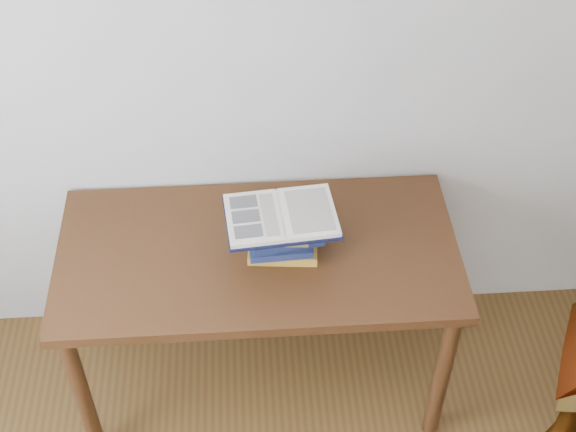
{
  "coord_description": "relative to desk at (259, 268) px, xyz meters",
  "views": [
    {
      "loc": [
        0.06,
        -0.55,
        2.81
      ],
      "look_at": [
        0.19,
        1.3,
        0.99
      ],
      "focal_mm": 50.0,
      "sensor_mm": 36.0,
      "label": 1
    }
  ],
  "objects": [
    {
      "name": "open_book",
      "position": [
        0.08,
        -0.01,
        0.27
      ],
      "size": [
        0.4,
        0.29,
        0.03
      ],
      "rotation": [
        0.0,
        0.0,
        0.09
      ],
      "color": "black",
      "rests_on": "book_stack"
    },
    {
      "name": "book_stack",
      "position": [
        0.08,
        -0.01,
        0.18
      ],
      "size": [
        0.27,
        0.2,
        0.16
      ],
      "color": "#B78829",
      "rests_on": "desk"
    },
    {
      "name": "desk",
      "position": [
        0.0,
        0.0,
        0.0
      ],
      "size": [
        1.41,
        0.71,
        0.76
      ],
      "color": "#3F1C0F",
      "rests_on": "ground"
    }
  ]
}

